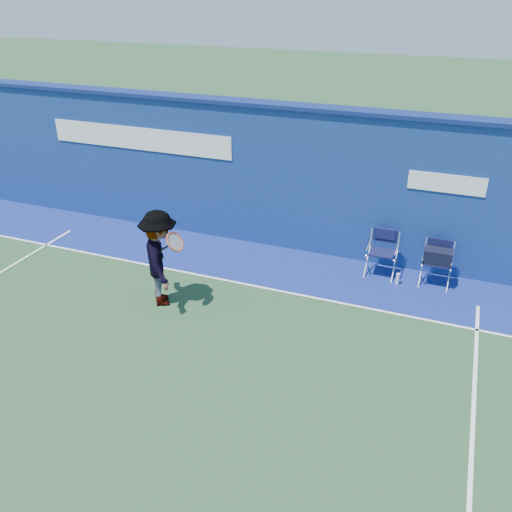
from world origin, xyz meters
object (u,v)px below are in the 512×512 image
at_px(directors_chair_left, 381,261).
at_px(tennis_player, 160,258).
at_px(water_bottle, 398,279).
at_px(directors_chair_right, 436,268).

relative_size(directors_chair_left, tennis_player, 0.51).
distance_m(water_bottle, tennis_player, 4.54).
relative_size(directors_chair_left, water_bottle, 3.95).
height_order(directors_chair_left, water_bottle, directors_chair_left).
bearing_deg(water_bottle, directors_chair_left, 144.71).
bearing_deg(tennis_player, directors_chair_right, 28.32).
height_order(water_bottle, tennis_player, tennis_player).
height_order(directors_chair_left, tennis_player, tennis_player).
height_order(directors_chair_left, directors_chair_right, directors_chair_left).
bearing_deg(water_bottle, tennis_player, -150.60).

